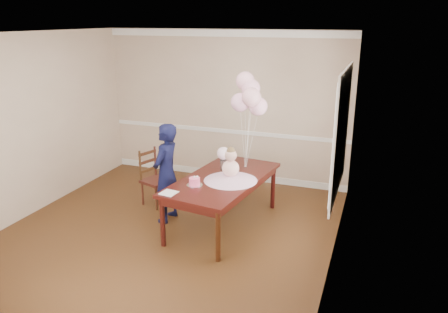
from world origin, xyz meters
TOP-DOWN VIEW (x-y plane):
  - floor at (0.00, 0.00)m, footprint 4.50×5.00m
  - ceiling at (0.00, 0.00)m, footprint 4.50×5.00m
  - wall_back at (0.00, 2.50)m, footprint 4.50×0.02m
  - wall_front at (0.00, -2.50)m, footprint 4.50×0.02m
  - wall_left at (-2.25, 0.00)m, footprint 0.02×5.00m
  - wall_right at (2.25, 0.00)m, footprint 0.02×5.00m
  - chair_rail_trim at (0.00, 2.49)m, footprint 4.50×0.02m
  - crown_molding at (0.00, 2.49)m, footprint 4.50×0.02m
  - baseboard_trim at (0.00, 2.49)m, footprint 4.50×0.02m
  - window_frame at (2.23, 0.50)m, footprint 0.02×1.66m
  - window_blinds at (2.21, 0.50)m, footprint 0.01×1.50m
  - dining_table_top at (0.66, 0.59)m, footprint 1.24×2.08m
  - table_apron at (0.66, 0.59)m, footprint 1.13×1.96m
  - table_leg_fl at (0.13, -0.24)m, footprint 0.08×0.08m
  - table_leg_fr at (0.94, -0.35)m, footprint 0.08×0.08m
  - table_leg_bl at (0.37, 1.54)m, footprint 0.08×0.08m
  - table_leg_br at (1.19, 1.43)m, footprint 0.08×0.08m
  - baby_skirt at (0.79, 0.53)m, footprint 0.84×0.84m
  - baby_torso at (0.79, 0.53)m, footprint 0.24×0.24m
  - baby_head at (0.79, 0.53)m, footprint 0.17×0.17m
  - baby_hair at (0.79, 0.53)m, footprint 0.12×0.12m
  - cake_platter at (0.40, 0.18)m, footprint 0.24×0.24m
  - birthday_cake at (0.40, 0.18)m, footprint 0.17×0.17m
  - cake_flower_a at (0.40, 0.18)m, footprint 0.03×0.03m
  - cake_flower_b at (0.43, 0.20)m, footprint 0.03×0.03m
  - rose_vase_near at (0.55, 0.91)m, footprint 0.11×0.11m
  - roses_near at (0.55, 0.91)m, footprint 0.19×0.19m
  - napkin at (0.20, -0.18)m, footprint 0.22×0.22m
  - balloon_weight at (0.83, 1.12)m, footprint 0.04×0.04m
  - balloon_a at (0.73, 1.13)m, footprint 0.27×0.27m
  - balloon_b at (0.92, 1.05)m, footprint 0.27×0.27m
  - balloon_c at (0.86, 1.21)m, footprint 0.27×0.27m
  - balloon_d at (0.76, 1.24)m, footprint 0.27×0.27m
  - balloon_e at (0.98, 1.17)m, footprint 0.27×0.27m
  - balloon_ribbon_a at (0.78, 1.12)m, footprint 0.09×0.02m
  - balloon_ribbon_b at (0.87, 1.08)m, footprint 0.09×0.07m
  - balloon_ribbon_c at (0.84, 1.16)m, footprint 0.03×0.09m
  - balloon_ribbon_d at (0.79, 1.18)m, footprint 0.07×0.11m
  - balloon_ribbon_e at (0.90, 1.14)m, footprint 0.15×0.05m
  - dining_chair_seat at (-0.60, 0.93)m, footprint 0.49×0.49m
  - chair_leg_fl at (-0.80, 0.83)m, footprint 0.04×0.04m
  - chair_leg_fr at (-0.50, 0.73)m, footprint 0.04×0.04m
  - chair_leg_bl at (-0.70, 1.14)m, footprint 0.04×0.04m
  - chair_leg_br at (-0.40, 1.03)m, footprint 0.04×0.04m
  - chair_back_post_l at (-0.82, 0.84)m, footprint 0.04×0.04m
  - chair_back_post_r at (-0.72, 1.14)m, footprint 0.04×0.04m
  - chair_slat_low at (-0.77, 0.99)m, footprint 0.14×0.34m
  - chair_slat_mid at (-0.77, 0.99)m, footprint 0.14×0.34m
  - chair_slat_top at (-0.77, 0.99)m, footprint 0.14×0.34m
  - woman at (-0.18, 0.49)m, footprint 0.37×0.54m

SIDE VIEW (x-z plane):
  - floor at x=0.00m, z-range 0.00..0.00m
  - baseboard_trim at x=0.00m, z-range 0.00..0.12m
  - chair_leg_fl at x=-0.80m, z-range 0.00..0.38m
  - chair_leg_fr at x=-0.50m, z-range 0.00..0.38m
  - chair_leg_bl at x=-0.70m, z-range 0.00..0.38m
  - chair_leg_br at x=-0.40m, z-range 0.00..0.38m
  - table_leg_fl at x=0.13m, z-range 0.00..0.69m
  - table_leg_fr at x=0.94m, z-range 0.00..0.69m
  - table_leg_bl at x=0.37m, z-range 0.00..0.69m
  - table_leg_br at x=1.19m, z-range 0.00..0.69m
  - dining_chair_seat at x=-0.60m, z-range 0.38..0.42m
  - chair_slat_low at x=-0.77m, z-range 0.53..0.57m
  - table_apron at x=0.66m, z-range 0.59..0.69m
  - chair_back_post_l at x=-0.82m, z-range 0.41..0.90m
  - chair_back_post_r at x=-0.72m, z-range 0.41..0.90m
  - chair_slat_mid at x=-0.77m, z-range 0.67..0.71m
  - dining_table_top at x=0.66m, z-range 0.69..0.74m
  - woman at x=-0.18m, z-range 0.00..1.47m
  - cake_platter at x=0.40m, z-range 0.74..0.74m
  - napkin at x=0.20m, z-range 0.74..0.74m
  - balloon_weight at x=0.83m, z-range 0.74..0.75m
  - baby_skirt at x=0.79m, z-range 0.74..0.83m
  - birthday_cake at x=0.40m, z-range 0.74..0.84m
  - rose_vase_near at x=0.55m, z-range 0.74..0.89m
  - chair_slat_top at x=-0.77m, z-range 0.81..0.85m
  - cake_flower_a at x=0.40m, z-range 0.84..0.87m
  - cake_flower_b at x=0.43m, z-range 0.84..0.87m
  - chair_rail_trim at x=0.00m, z-range 0.86..0.94m
  - baby_torso at x=0.79m, z-range 0.79..1.03m
  - roses_near at x=0.55m, z-range 0.90..1.08m
  - baby_head at x=0.79m, z-range 1.01..1.18m
  - balloon_ribbon_e at x=0.90m, z-range 0.75..1.51m
  - baby_hair at x=0.79m, z-range 1.10..1.22m
  - balloon_ribbon_a at x=0.78m, z-range 0.75..1.57m
  - balloon_ribbon_b at x=0.87m, z-range 0.75..1.66m
  - balloon_ribbon_c at x=0.84m, z-range 0.75..1.76m
  - balloon_ribbon_d at x=0.79m, z-range 0.75..1.86m
  - wall_back at x=0.00m, z-range 0.00..2.70m
  - wall_front at x=0.00m, z-range 0.00..2.70m
  - wall_left at x=-2.25m, z-range 0.00..2.70m
  - wall_right at x=2.25m, z-range 0.00..2.70m
  - window_frame at x=2.23m, z-range 0.77..2.33m
  - window_blinds at x=2.21m, z-range 0.85..2.25m
  - balloon_e at x=0.98m, z-range 1.53..1.80m
  - balloon_a at x=0.73m, z-range 1.58..1.85m
  - balloon_b at x=0.92m, z-range 1.68..1.95m
  - balloon_c at x=0.86m, z-range 1.77..2.05m
  - balloon_d at x=0.76m, z-range 1.87..2.15m
  - crown_molding at x=0.00m, z-range 2.57..2.69m
  - ceiling at x=0.00m, z-range 2.69..2.71m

